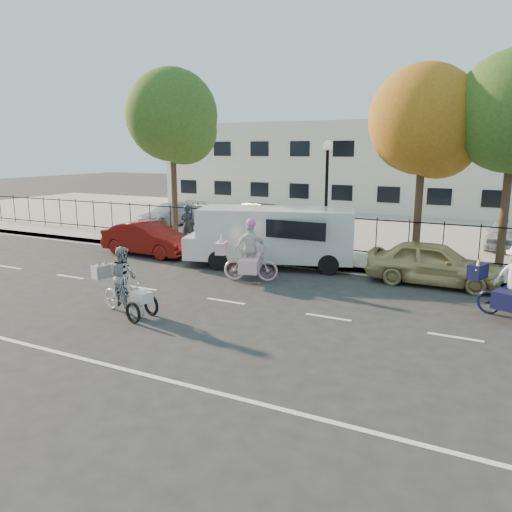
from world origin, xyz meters
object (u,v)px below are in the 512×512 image
Objects in this scene: lamppost at (327,177)px; gold_sedan at (433,263)px; zebra_trike at (124,288)px; lot_car_c at (253,217)px; red_sedan at (149,239)px; lot_car_d at (505,234)px; white_van at (273,234)px; unicorn_bike at (250,258)px; lot_car_a at (170,214)px; pedestrian at (188,224)px.

lamppost is 1.07× the size of gold_sedan.
lot_car_c is (-2.85, 12.73, 0.14)m from zebra_trike.
red_sedan is 10.81m from gold_sedan.
lamppost is 5.49m from gold_sedan.
zebra_trike is at bearing -120.36° from lot_car_d.
white_van is 5.53m from gold_sedan.
unicorn_bike is (-0.94, -4.53, -2.36)m from lamppost.
red_sedan is at bearing 167.81° from white_van.
lot_car_c is at bearing 19.00° from lot_car_a.
zebra_trike is at bearing 99.80° from pedestrian.
gold_sedan reaches higher than lot_car_a.
lot_car_d is at bearing -19.74° from zebra_trike.
lot_car_a is (-9.89, 3.29, -2.36)m from lamppost.
gold_sedan is 7.08m from lot_car_d.
white_van is 5.33m from red_sedan.
unicorn_bike is at bearing -126.23° from lot_car_d.
lot_car_a is (-7.59, 12.16, 0.07)m from zebra_trike.
lamppost is 9.48m from zebra_trike.
lot_car_c is (-5.15, 3.85, -2.30)m from lamppost.
zebra_trike is 13.04m from lot_car_c.
unicorn_bike reaches higher than gold_sedan.
lot_car_d is (12.68, 7.29, 0.08)m from red_sedan.
lot_car_c is (-3.99, 6.15, -0.35)m from white_van.
red_sedan is (-5.51, 1.77, -0.09)m from unicorn_bike.
red_sedan is at bearing -48.17° from lot_car_a.
gold_sedan is at bearing -84.59° from red_sedan.
lot_car_d is (7.17, 9.06, -0.02)m from unicorn_bike.
unicorn_bike is 0.51× the size of gold_sedan.
gold_sedan is at bearing 156.79° from pedestrian.
lot_car_c reaches higher than red_sedan.
white_van reaches higher than unicorn_bike.
lot_car_c is (-9.50, 6.15, 0.13)m from gold_sedan.
lot_car_c is (1.30, 6.62, 0.16)m from red_sedan.
unicorn_bike is 5.78m from red_sedan.
unicorn_bike reaches higher than lot_car_a.
lot_car_a is at bearing 161.62° from lamppost.
lamppost is 6.83m from lot_car_c.
zebra_trike is 7.38m from red_sedan.
lamppost is 1.26× the size of lot_car_d.
lot_car_a is (-3.91, 3.99, -0.25)m from pedestrian.
unicorn_bike reaches higher than red_sedan.
lamppost reaches higher than unicorn_bike.
lamppost is at bearing -29.89° from unicorn_bike.
lot_car_d is (11.38, 0.68, -0.08)m from lot_car_c.
white_van is 1.60× the size of red_sedan.
pedestrian reaches higher than zebra_trike.
zebra_trike reaches higher than lot_car_d.
unicorn_bike is 9.39m from lot_car_c.
unicorn_bike reaches higher than lot_car_c.
unicorn_bike is 0.50× the size of lot_car_a.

